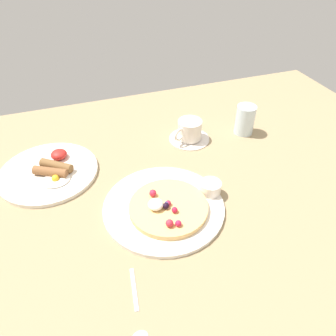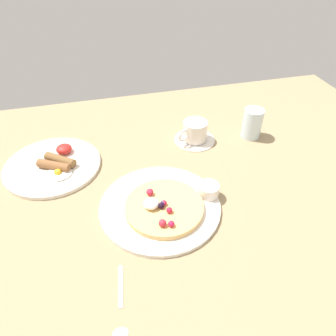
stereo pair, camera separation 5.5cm
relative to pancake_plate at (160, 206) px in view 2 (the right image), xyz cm
name	(u,v)px [view 2 (the right image)]	position (x,y,z in cm)	size (l,w,h in cm)	color
ground_plane	(164,192)	(2.69, 6.59, -2.01)	(164.61, 110.52, 3.00)	#98815D
pancake_plate	(160,206)	(0.00, 0.00, 0.00)	(29.75, 29.75, 1.02)	silver
pancake_with_berries	(163,207)	(0.45, -1.71, 1.36)	(19.05, 19.05, 3.57)	#E4B46B
syrup_ramekin	(209,190)	(12.71, 0.58, 2.12)	(5.41, 5.41, 3.12)	silver
breakfast_plate	(53,166)	(-26.00, 23.07, 0.03)	(26.96, 26.96, 1.07)	silver
fried_breakfast	(59,161)	(-23.88, 22.73, 1.65)	(10.87, 15.52, 2.71)	brown
coffee_saucer	(194,139)	(17.40, 25.95, -0.20)	(12.87, 12.87, 0.63)	silver
coffee_cup	(195,130)	(17.24, 25.87, 3.27)	(10.09, 7.52, 6.09)	silver
teaspoon	(120,314)	(-13.12, -24.23, -0.27)	(3.69, 14.68, 0.60)	silver
water_glass	(252,123)	(35.66, 23.88, 4.24)	(6.12, 6.12, 9.51)	silver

